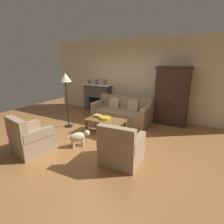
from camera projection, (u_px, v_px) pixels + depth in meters
ground_plane at (98, 139)px, 4.84m from camera, size 9.60×9.60×0.00m
back_wall at (136, 78)px, 6.58m from camera, size 7.20×0.10×2.80m
fireplace at (97, 98)px, 7.33m from camera, size 1.26×0.48×1.12m
armoire at (172, 96)px, 5.78m from camera, size 1.06×0.57×1.86m
couch at (122, 113)px, 6.05m from camera, size 1.92×0.86×0.86m
coffee_table at (106, 121)px, 5.15m from camera, size 1.10×0.60×0.42m
fruit_bowl at (105, 118)px, 5.13m from camera, size 0.29×0.29×0.07m
book_stack at (98, 116)px, 5.33m from camera, size 0.25×0.19×0.07m
mantel_vase_jade at (89, 81)px, 7.31m from camera, size 0.11×0.11×0.17m
mantel_vase_slate at (97, 82)px, 7.13m from camera, size 0.13×0.13×0.18m
mantel_vase_bronze at (105, 82)px, 6.95m from camera, size 0.14×0.14×0.21m
armchair_near_left at (30, 139)px, 4.09m from camera, size 0.90×0.90×0.88m
armchair_near_right at (121, 149)px, 3.66m from camera, size 0.82×0.81×0.88m
floor_lamp at (66, 81)px, 5.34m from camera, size 0.36×0.36×1.69m
dog at (79, 137)px, 4.39m from camera, size 0.41×0.49×0.39m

